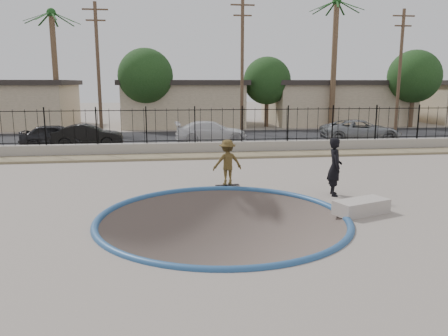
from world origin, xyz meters
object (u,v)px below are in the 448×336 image
car_b (88,136)px  car_d (361,131)px  videographer (335,167)px  skateboard (227,185)px  car_a (56,136)px  car_c (211,132)px  concrete_ledge (361,207)px  skater (227,165)px

car_b → car_d: size_ratio=0.80×
car_d → videographer: bearing=157.0°
skateboard → videographer: bearing=-31.3°
car_a → skateboard: bearing=-138.8°
car_c → car_b: bearing=97.5°
car_d → concrete_ledge: bearing=160.6°
skateboard → car_c: size_ratio=0.20×
skater → car_b: 12.62m
videographer → concrete_ledge: videographer is taller
car_b → skater: bearing=-150.0°
videographer → concrete_ledge: (0.00, -2.10, -0.76)m
skateboard → car_b: bearing=116.1°
car_a → car_c: size_ratio=0.87×
skateboard → videographer: 3.83m
skater → car_c: 11.88m
skater → car_b: bearing=-65.7°
videographer → skateboard: bearing=73.8°
skateboard → concrete_ledge: bearing=-53.5°
skater → skateboard: bearing=-124.0°
videographer → car_d: videographer is taller
car_c → car_d: size_ratio=0.91×
skateboard → skater: bearing=-122.1°
concrete_ledge → car_b: bearing=124.7°
skateboard → car_b: size_ratio=0.22×
skateboard → car_d: bearing=41.8°
car_c → car_d: (9.37, -0.97, 0.04)m
concrete_ledge → car_d: (6.67, 14.61, 0.52)m
concrete_ledge → car_b: 17.57m
skater → car_b: size_ratio=0.41×
skateboard → car_a: 13.77m
skateboard → concrete_ledge: 5.01m
concrete_ledge → car_d: 16.06m
skateboard → car_d: car_d is taller
concrete_ledge → car_a: car_a is taller
car_a → car_b: bearing=-91.1°
skater → skateboard: size_ratio=1.85×
concrete_ledge → skater: bearing=132.1°
car_d → skateboard: bearing=142.5°
videographer → car_b: 15.89m
car_a → skater: bearing=-138.8°
car_a → car_d: (18.44, 0.01, 0.02)m
skateboard → car_b: 12.64m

